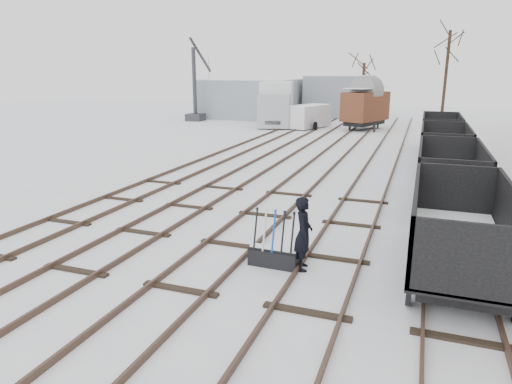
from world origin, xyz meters
TOP-DOWN VIEW (x-y plane):
  - ground at (0.00, 0.00)m, footprint 120.00×120.00m
  - tracks at (-0.00, 13.67)m, footprint 13.90×52.00m
  - shed_left at (-13.00, 36.00)m, footprint 10.00×8.00m
  - shed_right at (-4.00, 40.00)m, footprint 7.00×6.00m
  - ground_frame at (1.60, -0.95)m, footprint 1.31×0.46m
  - worker at (2.35, -0.85)m, footprint 0.62×0.79m
  - freight_wagon_a at (6.00, -0.06)m, footprint 2.25×5.61m
  - freight_wagon_b at (6.00, 6.34)m, footprint 2.25×5.61m
  - freight_wagon_c at (6.00, 12.74)m, footprint 2.25×5.61m
  - freight_wagon_d at (6.00, 19.14)m, footprint 2.25×5.61m
  - box_van_wagon at (0.13, 29.04)m, footprint 3.99×5.20m
  - lorry at (-8.22, 30.04)m, footprint 4.18×9.03m
  - panel_van at (-4.66, 28.43)m, footprint 3.31×4.98m
  - crane at (-17.00, 30.73)m, footprint 1.64×4.72m
  - tree_far_left at (-1.65, 40.62)m, footprint 0.30×0.30m
  - tree_far_right at (6.61, 39.18)m, footprint 0.30×0.30m

SIDE VIEW (x-z plane):
  - ground at x=0.00m, z-range 0.00..0.00m
  - tracks at x=0.00m, z-range -0.01..0.16m
  - ground_frame at x=1.60m, z-range -0.46..1.03m
  - freight_wagon_a at x=6.00m, z-range -0.27..2.02m
  - freight_wagon_b at x=6.00m, z-range -0.27..2.02m
  - freight_wagon_c at x=6.00m, z-range -0.27..2.02m
  - freight_wagon_d at x=6.00m, z-range -0.27..2.02m
  - worker at x=2.35m, z-range 0.00..1.91m
  - panel_van at x=-4.66m, z-range 0.04..2.06m
  - lorry at x=-8.22m, z-range 0.06..3.99m
  - shed_left at x=-13.00m, z-range 0.00..4.10m
  - box_van_wagon at x=0.13m, z-range 0.29..3.83m
  - crane at x=-17.00m, z-range -1.92..6.19m
  - shed_right at x=-4.00m, z-range 0.00..4.50m
  - tree_far_left at x=-1.65m, z-range 0.00..5.80m
  - tree_far_right at x=6.61m, z-range 0.00..8.78m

